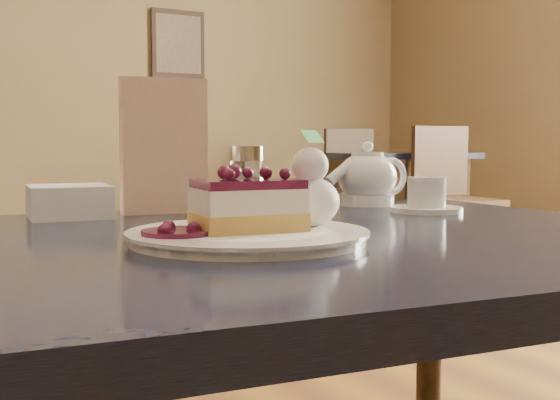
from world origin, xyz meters
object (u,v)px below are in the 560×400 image
main_table (234,300)px  dessert_plate (248,237)px  bg_table_far_right (390,248)px  tea_set (379,183)px  cheesecake_slice (248,206)px

main_table → dessert_plate: size_ratio=4.64×
main_table → bg_table_far_right: (2.68, 3.14, -0.55)m
main_table → tea_set: 0.45m
dessert_plate → bg_table_far_right: size_ratio=0.14×
main_table → tea_set: bearing=36.8°
main_table → dessert_plate: (-0.00, -0.05, 0.08)m
tea_set → bg_table_far_right: size_ratio=0.14×
main_table → dessert_plate: bearing=-90.0°
cheesecake_slice → tea_set: (0.38, 0.27, 0.00)m
dessert_plate → bg_table_far_right: 4.21m
cheesecake_slice → bg_table_far_right: size_ratio=0.07×
tea_set → bg_table_far_right: tea_set is taller
dessert_plate → tea_set: 0.47m
tea_set → bg_table_far_right: bearing=51.7°
cheesecake_slice → bg_table_far_right: cheesecake_slice is taller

